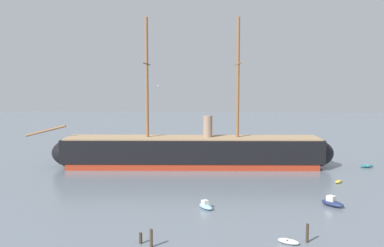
{
  "coord_description": "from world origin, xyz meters",
  "views": [
    {
      "loc": [
        2.0,
        -40.38,
        18.52
      ],
      "look_at": [
        -4.41,
        35.81,
        10.58
      ],
      "focal_mm": 40.73,
      "sensor_mm": 36.0,
      "label": 1
    }
  ],
  "objects_px": {
    "dinghy_alongside_stern": "(339,181)",
    "mooring_piling_left_pair": "(141,238)",
    "seagull_in_flight": "(158,86)",
    "tall_ship": "(192,152)",
    "sailboat_far_left": "(96,158)",
    "dinghy_far_right": "(367,166)",
    "mooring_piling_nearest": "(307,233)",
    "motorboat_near_centre": "(206,206)",
    "motorboat_mid_right": "(332,203)",
    "mooring_piling_right_pair": "(151,238)",
    "dinghy_foreground_right": "(288,241)"
  },
  "relations": [
    {
      "from": "dinghy_far_right",
      "to": "dinghy_foreground_right",
      "type": "bearing_deg",
      "value": -116.52
    },
    {
      "from": "sailboat_far_left",
      "to": "mooring_piling_nearest",
      "type": "bearing_deg",
      "value": -50.33
    },
    {
      "from": "dinghy_alongside_stern",
      "to": "sailboat_far_left",
      "type": "xyz_separation_m",
      "value": [
        -49.63,
        17.73,
        0.31
      ]
    },
    {
      "from": "dinghy_alongside_stern",
      "to": "seagull_in_flight",
      "type": "height_order",
      "value": "seagull_in_flight"
    },
    {
      "from": "dinghy_foreground_right",
      "to": "sailboat_far_left",
      "type": "relative_size",
      "value": 0.4
    },
    {
      "from": "sailboat_far_left",
      "to": "mooring_piling_right_pair",
      "type": "distance_m",
      "value": 54.35
    },
    {
      "from": "mooring_piling_left_pair",
      "to": "dinghy_alongside_stern",
      "type": "bearing_deg",
      "value": 46.67
    },
    {
      "from": "tall_ship",
      "to": "mooring_piling_nearest",
      "type": "height_order",
      "value": "tall_ship"
    },
    {
      "from": "dinghy_far_right",
      "to": "mooring_piling_right_pair",
      "type": "xyz_separation_m",
      "value": [
        -37.21,
        -46.37,
        0.68
      ]
    },
    {
      "from": "motorboat_near_centre",
      "to": "mooring_piling_right_pair",
      "type": "distance_m",
      "value": 15.6
    },
    {
      "from": "tall_ship",
      "to": "sailboat_far_left",
      "type": "bearing_deg",
      "value": 164.49
    },
    {
      "from": "mooring_piling_left_pair",
      "to": "mooring_piling_right_pair",
      "type": "relative_size",
      "value": 0.61
    },
    {
      "from": "dinghy_far_right",
      "to": "mooring_piling_nearest",
      "type": "bearing_deg",
      "value": -114.52
    },
    {
      "from": "mooring_piling_right_pair",
      "to": "seagull_in_flight",
      "type": "bearing_deg",
      "value": 97.13
    },
    {
      "from": "seagull_in_flight",
      "to": "tall_ship",
      "type": "bearing_deg",
      "value": 79.43
    },
    {
      "from": "motorboat_near_centre",
      "to": "motorboat_mid_right",
      "type": "bearing_deg",
      "value": 8.67
    },
    {
      "from": "dinghy_foreground_right",
      "to": "sailboat_far_left",
      "type": "bearing_deg",
      "value": 127.71
    },
    {
      "from": "tall_ship",
      "to": "motorboat_near_centre",
      "type": "relative_size",
      "value": 21.14
    },
    {
      "from": "tall_ship",
      "to": "dinghy_alongside_stern",
      "type": "relative_size",
      "value": 29.39
    },
    {
      "from": "dinghy_far_right",
      "to": "mooring_piling_left_pair",
      "type": "height_order",
      "value": "mooring_piling_left_pair"
    },
    {
      "from": "dinghy_alongside_stern",
      "to": "dinghy_far_right",
      "type": "distance_m",
      "value": 16.94
    },
    {
      "from": "tall_ship",
      "to": "motorboat_mid_right",
      "type": "distance_m",
      "value": 34.7
    },
    {
      "from": "motorboat_mid_right",
      "to": "mooring_piling_left_pair",
      "type": "bearing_deg",
      "value": -146.48
    },
    {
      "from": "mooring_piling_right_pair",
      "to": "seagull_in_flight",
      "type": "xyz_separation_m",
      "value": [
        -2.91,
        23.26,
        16.32
      ]
    },
    {
      "from": "dinghy_far_right",
      "to": "mooring_piling_nearest",
      "type": "relative_size",
      "value": 1.42
    },
    {
      "from": "dinghy_foreground_right",
      "to": "dinghy_alongside_stern",
      "type": "bearing_deg",
      "value": 66.76
    },
    {
      "from": "motorboat_near_centre",
      "to": "mooring_piling_left_pair",
      "type": "relative_size",
      "value": 2.45
    },
    {
      "from": "tall_ship",
      "to": "seagull_in_flight",
      "type": "height_order",
      "value": "tall_ship"
    },
    {
      "from": "motorboat_near_centre",
      "to": "dinghy_far_right",
      "type": "height_order",
      "value": "motorboat_near_centre"
    },
    {
      "from": "motorboat_near_centre",
      "to": "sailboat_far_left",
      "type": "distance_m",
      "value": 44.25
    },
    {
      "from": "motorboat_near_centre",
      "to": "mooring_piling_nearest",
      "type": "bearing_deg",
      "value": -44.23
    },
    {
      "from": "dinghy_foreground_right",
      "to": "motorboat_near_centre",
      "type": "xyz_separation_m",
      "value": [
        -9.97,
        12.42,
        0.13
      ]
    },
    {
      "from": "mooring_piling_left_pair",
      "to": "mooring_piling_right_pair",
      "type": "xyz_separation_m",
      "value": [
        1.38,
        -0.98,
        0.4
      ]
    },
    {
      "from": "dinghy_alongside_stern",
      "to": "sailboat_far_left",
      "type": "height_order",
      "value": "sailboat_far_left"
    },
    {
      "from": "motorboat_near_centre",
      "to": "dinghy_alongside_stern",
      "type": "relative_size",
      "value": 1.39
    },
    {
      "from": "tall_ship",
      "to": "motorboat_near_centre",
      "type": "bearing_deg",
      "value": -81.47
    },
    {
      "from": "dinghy_far_right",
      "to": "motorboat_near_centre",
      "type": "bearing_deg",
      "value": -135.27
    },
    {
      "from": "tall_ship",
      "to": "dinghy_alongside_stern",
      "type": "distance_m",
      "value": 29.62
    },
    {
      "from": "tall_ship",
      "to": "mooring_piling_right_pair",
      "type": "distance_m",
      "value": 43.69
    },
    {
      "from": "dinghy_foreground_right",
      "to": "dinghy_alongside_stern",
      "type": "distance_m",
      "value": 32.51
    },
    {
      "from": "motorboat_mid_right",
      "to": "mooring_piling_right_pair",
      "type": "distance_m",
      "value": 29.32
    },
    {
      "from": "tall_ship",
      "to": "seagull_in_flight",
      "type": "xyz_separation_m",
      "value": [
        -3.8,
        -20.37,
        14.03
      ]
    },
    {
      "from": "sailboat_far_left",
      "to": "dinghy_far_right",
      "type": "distance_m",
      "value": 58.92
    },
    {
      "from": "sailboat_far_left",
      "to": "motorboat_near_centre",
      "type": "bearing_deg",
      "value": -52.66
    },
    {
      "from": "motorboat_mid_right",
      "to": "dinghy_foreground_right",
      "type": "bearing_deg",
      "value": -118.73
    },
    {
      "from": "mooring_piling_nearest",
      "to": "seagull_in_flight",
      "type": "bearing_deg",
      "value": 134.85
    },
    {
      "from": "mooring_piling_left_pair",
      "to": "seagull_in_flight",
      "type": "distance_m",
      "value": 27.9
    },
    {
      "from": "mooring_piling_nearest",
      "to": "seagull_in_flight",
      "type": "height_order",
      "value": "seagull_in_flight"
    },
    {
      "from": "motorboat_near_centre",
      "to": "dinghy_foreground_right",
      "type": "bearing_deg",
      "value": -51.26
    },
    {
      "from": "dinghy_alongside_stern",
      "to": "mooring_piling_left_pair",
      "type": "height_order",
      "value": "mooring_piling_left_pair"
    }
  ]
}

